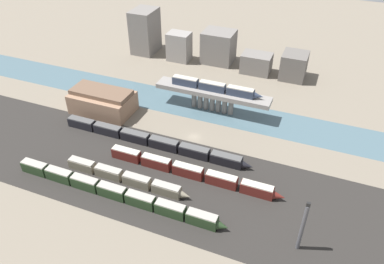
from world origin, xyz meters
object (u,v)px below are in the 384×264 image
at_px(train_yard_near, 115,192).
at_px(train_yard_outer, 153,141).
at_px(train_yard_far, 191,172).
at_px(warehouse_building, 103,101).
at_px(train_yard_mid, 126,178).
at_px(signal_tower, 303,227).
at_px(train_on_bridge, 216,87).

xyz_separation_m(train_yard_near, train_yard_outer, (-0.87, 27.07, -0.12)).
xyz_separation_m(train_yard_near, train_yard_far, (17.98, 17.09, -0.03)).
bearing_deg(train_yard_far, warehouse_building, 154.21).
height_order(train_yard_near, warehouse_building, warehouse_building).
distance_m(train_yard_mid, warehouse_building, 44.44).
xyz_separation_m(train_yard_outer, signal_tower, (55.18, -25.18, 6.51)).
height_order(train_yard_mid, warehouse_building, warehouse_building).
xyz_separation_m(train_yard_mid, signal_tower, (54.68, -5.16, 6.59)).
bearing_deg(warehouse_building, train_yard_far, -25.79).
distance_m(train_yard_near, signal_tower, 54.72).
bearing_deg(train_yard_mid, warehouse_building, 131.64).
distance_m(train_yard_near, train_yard_mid, 7.06).
bearing_deg(train_yard_far, train_yard_outer, 152.10).
height_order(train_on_bridge, train_yard_far, train_on_bridge).
distance_m(train_yard_near, warehouse_building, 50.12).
relative_size(train_yard_far, train_yard_outer, 0.82).
distance_m(train_yard_near, train_yard_far, 24.80).
xyz_separation_m(train_yard_outer, warehouse_building, (-28.96, 13.12, 2.75)).
bearing_deg(train_on_bridge, signal_tower, -52.68).
distance_m(train_yard_mid, signal_tower, 55.32).
distance_m(train_on_bridge, train_yard_outer, 34.06).
bearing_deg(train_yard_far, train_yard_near, -136.46).
height_order(train_yard_mid, train_yard_outer, train_yard_outer).
bearing_deg(train_yard_outer, signal_tower, -24.53).
distance_m(train_yard_near, train_yard_outer, 27.08).
height_order(train_yard_far, warehouse_building, warehouse_building).
bearing_deg(train_yard_outer, train_on_bridge, 66.72).
bearing_deg(train_yard_mid, train_yard_near, -87.00).
bearing_deg(train_yard_outer, train_yard_far, -27.90).
height_order(train_yard_near, signal_tower, signal_tower).
distance_m(train_yard_far, warehouse_building, 53.17).
bearing_deg(train_on_bridge, train_yard_far, -81.69).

